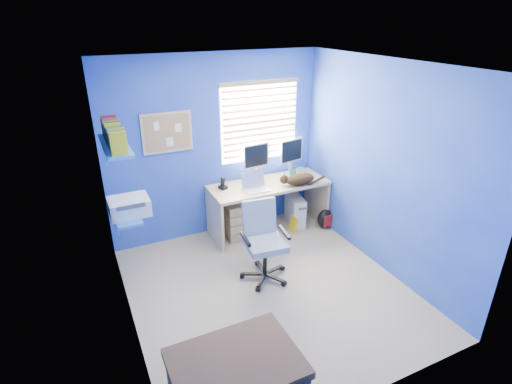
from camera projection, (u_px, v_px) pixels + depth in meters
name	position (u px, v px, depth m)	size (l,w,h in m)	color
floor	(268.00, 290.00, 4.62)	(3.00, 3.20, 0.00)	tan
ceiling	(272.00, 65.00, 3.60)	(3.00, 3.20, 0.00)	white
wall_back	(216.00, 148.00, 5.43)	(3.00, 0.01, 2.50)	#3B69B9
wall_front	(374.00, 276.00, 2.79)	(3.00, 0.01, 2.50)	#3B69B9
wall_left	(119.00, 221.00, 3.52)	(0.01, 3.20, 2.50)	#3B69B9
wall_right	(383.00, 169.00, 4.70)	(0.01, 3.20, 2.50)	#3B69B9
desk	(268.00, 207.00, 5.75)	(1.69, 0.65, 0.74)	tan
laptop	(256.00, 183.00, 5.35)	(0.33, 0.26, 0.22)	silver
monitor_left	(255.00, 162.00, 5.62)	(0.40, 0.12, 0.54)	silver
monitor_right	(291.00, 157.00, 5.82)	(0.40, 0.12, 0.54)	silver
phone	(223.00, 183.00, 5.41)	(0.09, 0.11, 0.17)	black
mug	(292.00, 174.00, 5.79)	(0.10, 0.09, 0.10)	#1D8855
cd_spindle	(301.00, 170.00, 5.97)	(0.13, 0.13, 0.07)	silver
cat	(300.00, 179.00, 5.55)	(0.43, 0.23, 0.15)	black
tower_pc	(295.00, 210.00, 5.98)	(0.19, 0.44, 0.45)	beige
drawer_boxes	(238.00, 220.00, 5.60)	(0.35, 0.28, 0.54)	tan
yellow_book	(293.00, 224.00, 5.80)	(0.03, 0.17, 0.24)	yellow
backpack	(325.00, 219.00, 5.91)	(0.25, 0.19, 0.29)	black
bed_corner	(236.00, 381.00, 3.20)	(0.97, 0.69, 0.47)	brown
office_chair	(264.00, 251.00, 4.73)	(0.61, 0.61, 0.94)	black
window_blinds	(260.00, 122.00, 5.53)	(1.15, 0.05, 1.10)	white
corkboard	(167.00, 133.00, 5.03)	(0.64, 0.02, 0.52)	tan
wall_shelves	(121.00, 171.00, 4.12)	(0.42, 0.90, 1.05)	#3C80D5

